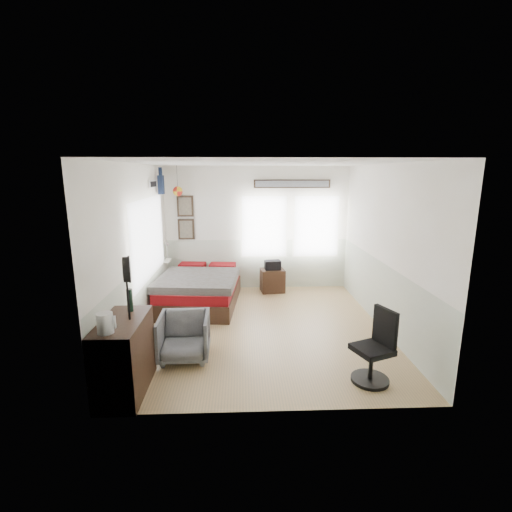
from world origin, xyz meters
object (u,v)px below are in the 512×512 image
(dresser, at_px, (124,356))
(task_chair, at_px, (375,353))
(armchair, at_px, (184,337))
(bed, at_px, (200,289))
(nightstand, at_px, (272,280))

(dresser, distance_m, task_chair, 3.04)
(dresser, bearing_deg, armchair, 53.76)
(task_chair, bearing_deg, armchair, 142.68)
(bed, height_order, dresser, dresser)
(nightstand, relative_size, task_chair, 0.53)
(armchair, bearing_deg, task_chair, -17.22)
(dresser, distance_m, nightstand, 4.26)
(bed, relative_size, armchair, 3.00)
(task_chair, bearing_deg, dresser, 160.21)
(armchair, relative_size, task_chair, 0.75)
(dresser, bearing_deg, task_chair, 1.96)
(bed, distance_m, armchair, 2.16)
(bed, bearing_deg, dresser, -95.64)
(armchair, distance_m, task_chair, 2.55)
(nightstand, distance_m, task_chair, 3.75)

